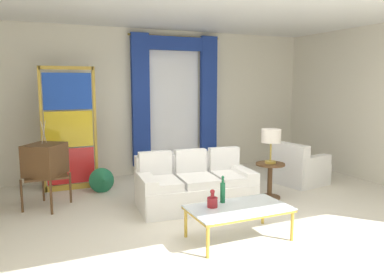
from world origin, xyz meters
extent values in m
plane|color=silver|center=(0.00, 0.00, 0.00)|extent=(16.00, 16.00, 0.00)
cube|color=silver|center=(0.00, 3.06, 1.50)|extent=(8.00, 0.12, 3.00)
cube|color=silver|center=(3.66, 0.60, 1.50)|extent=(0.12, 7.00, 3.00)
cube|color=white|center=(0.00, 0.80, 3.02)|extent=(8.00, 7.60, 0.04)
cube|color=white|center=(0.47, 2.98, 1.55)|extent=(1.10, 0.02, 2.50)
cylinder|color=gold|center=(0.47, 2.90, 2.86)|extent=(2.00, 0.04, 0.04)
cube|color=navy|center=(-0.30, 2.88, 1.55)|extent=(0.36, 0.12, 2.70)
cube|color=navy|center=(1.24, 2.88, 1.55)|extent=(0.36, 0.12, 2.70)
cube|color=navy|center=(0.47, 2.88, 2.72)|extent=(1.80, 0.10, 0.28)
cube|color=white|center=(-0.11, 0.57, 0.19)|extent=(1.82, 1.06, 0.38)
cube|color=white|center=(-0.08, 0.94, 0.39)|extent=(1.75, 0.36, 0.78)
cube|color=white|center=(0.66, 0.50, 0.28)|extent=(0.28, 0.87, 0.56)
cube|color=white|center=(-0.89, 0.64, 0.28)|extent=(0.28, 0.87, 0.56)
cube|color=white|center=(0.46, 0.47, 0.44)|extent=(0.60, 0.78, 0.12)
cube|color=white|center=(0.49, 0.79, 0.66)|extent=(0.52, 0.19, 0.40)
cube|color=white|center=(-0.12, 0.52, 0.44)|extent=(0.60, 0.78, 0.12)
cube|color=white|center=(-0.09, 0.84, 0.66)|extent=(0.52, 0.19, 0.40)
cube|color=white|center=(-0.70, 0.58, 0.44)|extent=(0.60, 0.78, 0.12)
cube|color=white|center=(-0.67, 0.89, 0.66)|extent=(0.52, 0.19, 0.40)
cube|color=silver|center=(-0.14, -0.75, 0.40)|extent=(1.23, 0.70, 0.02)
cube|color=gold|center=(-0.14, -0.42, 0.38)|extent=(1.23, 0.04, 0.03)
cube|color=gold|center=(-0.14, -1.08, 0.38)|extent=(1.23, 0.04, 0.03)
cube|color=gold|center=(-0.73, -0.75, 0.38)|extent=(0.04, 0.70, 0.03)
cube|color=gold|center=(0.45, -0.75, 0.38)|extent=(0.04, 0.70, 0.03)
cylinder|color=gold|center=(-0.71, -0.44, 0.19)|extent=(0.04, 0.04, 0.38)
cylinder|color=gold|center=(0.43, -0.44, 0.19)|extent=(0.04, 0.04, 0.38)
cylinder|color=gold|center=(-0.71, -1.06, 0.19)|extent=(0.04, 0.04, 0.38)
cylinder|color=gold|center=(0.43, -1.06, 0.19)|extent=(0.04, 0.04, 0.38)
cylinder|color=maroon|center=(-0.44, -0.63, 0.47)|extent=(0.13, 0.13, 0.12)
cylinder|color=maroon|center=(-0.44, -0.63, 0.55)|extent=(0.05, 0.05, 0.05)
sphere|color=maroon|center=(-0.44, -0.63, 0.60)|extent=(0.06, 0.06, 0.06)
cylinder|color=#196B3D|center=(-0.24, -0.52, 0.54)|extent=(0.06, 0.06, 0.25)
cylinder|color=#196B3D|center=(-0.24, -0.52, 0.69)|extent=(0.03, 0.03, 0.06)
sphere|color=#196B3D|center=(-0.24, -0.52, 0.74)|extent=(0.04, 0.04, 0.04)
cube|color=brown|center=(-2.23, 1.47, 0.50)|extent=(0.62, 0.54, 0.03)
cylinder|color=brown|center=(-2.59, 1.38, 0.25)|extent=(0.04, 0.04, 0.50)
cylinder|color=brown|center=(-2.27, 1.84, 0.25)|extent=(0.04, 0.04, 0.50)
cylinder|color=brown|center=(-2.19, 1.11, 0.25)|extent=(0.04, 0.04, 0.50)
cylinder|color=brown|center=(-1.87, 1.57, 0.25)|extent=(0.04, 0.04, 0.50)
cube|color=brown|center=(-2.23, 1.47, 0.76)|extent=(0.71, 0.73, 0.48)
cube|color=black|center=(-2.42, 1.61, 0.78)|extent=(0.23, 0.33, 0.30)
cylinder|color=gold|center=(-2.47, 1.54, 0.59)|extent=(0.03, 0.04, 0.04)
cylinder|color=gold|center=(-2.38, 1.67, 0.59)|extent=(0.03, 0.04, 0.04)
cylinder|color=silver|center=(-2.23, 1.47, 1.18)|extent=(0.08, 0.11, 0.34)
cylinder|color=silver|center=(-2.23, 1.47, 1.18)|extent=(0.08, 0.11, 0.34)
cube|color=white|center=(2.30, 1.03, 0.20)|extent=(0.92, 0.92, 0.40)
cube|color=white|center=(2.30, 1.03, 0.45)|extent=(0.79, 0.79, 0.10)
cube|color=white|center=(1.98, 0.97, 0.40)|extent=(0.33, 0.82, 0.80)
cube|color=white|center=(2.24, 1.34, 0.29)|extent=(0.76, 0.30, 0.58)
cube|color=white|center=(2.35, 0.71, 0.29)|extent=(0.76, 0.30, 0.58)
cube|color=gold|center=(-2.22, 2.34, 1.10)|extent=(0.05, 0.05, 2.20)
cube|color=gold|center=(-1.32, 2.34, 1.10)|extent=(0.05, 0.05, 2.20)
cube|color=gold|center=(-1.77, 2.34, 2.17)|extent=(0.90, 0.05, 0.06)
cube|color=gold|center=(-1.77, 2.34, 0.05)|extent=(0.90, 0.05, 0.10)
cube|color=red|center=(-1.77, 2.34, 0.43)|extent=(0.82, 0.02, 0.64)
cube|color=yellow|center=(-1.77, 2.34, 1.10)|extent=(0.82, 0.02, 0.64)
cube|color=#1E47B7|center=(-1.77, 2.34, 1.77)|extent=(0.82, 0.02, 0.64)
cylinder|color=beige|center=(-1.30, 2.03, 0.03)|extent=(0.16, 0.16, 0.06)
ellipsoid|color=#104391|center=(-1.30, 2.03, 0.14)|extent=(0.18, 0.32, 0.20)
sphere|color=#104391|center=(-1.30, 2.17, 0.25)|extent=(0.09, 0.09, 0.09)
cone|color=gold|center=(-1.30, 2.23, 0.25)|extent=(0.02, 0.04, 0.02)
cone|color=#21754C|center=(-1.30, 1.85, 0.24)|extent=(0.44, 0.40, 0.50)
cylinder|color=brown|center=(1.20, 0.47, 0.58)|extent=(0.48, 0.48, 0.03)
cylinder|color=brown|center=(1.20, 0.47, 0.29)|extent=(0.08, 0.08, 0.55)
cylinder|color=brown|center=(1.20, 0.47, 0.01)|extent=(0.36, 0.36, 0.03)
cylinder|color=#B29338|center=(1.20, 0.47, 0.61)|extent=(0.18, 0.18, 0.04)
cylinder|color=#B29338|center=(1.20, 0.47, 0.81)|extent=(0.03, 0.03, 0.36)
cylinder|color=silver|center=(1.20, 0.47, 1.05)|extent=(0.32, 0.32, 0.22)
camera|label=1|loc=(-2.46, -4.59, 1.92)|focal=35.28mm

